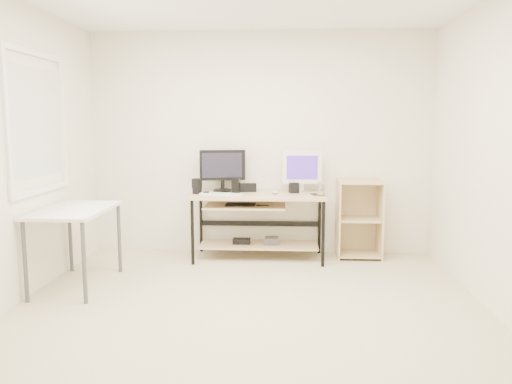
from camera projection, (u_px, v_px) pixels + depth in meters
The scene contains 16 objects.
room at pixel (231, 152), 3.96m from camera, with size 4.01×4.01×2.62m.
desk at pixel (256, 212), 5.66m from camera, with size 1.50×0.65×0.75m.
side_table at pixel (75, 217), 4.69m from camera, with size 0.60×1.00×0.75m.
shelf_unit at pixel (358, 218), 5.77m from camera, with size 0.50×0.40×0.90m.
black_monitor at pixel (222, 168), 5.81m from camera, with size 0.53×0.22×0.49m.
white_imac at pixel (302, 168), 5.73m from camera, with size 0.45×0.14×0.48m.
keyboard at pixel (221, 194), 5.57m from camera, with size 0.48×0.13×0.02m, color white.
mouse at pixel (275, 192), 5.64m from camera, with size 0.08×0.12×0.04m, color #BCBCC2.
center_speaker at pixel (248, 188), 5.81m from camera, with size 0.19×0.09×0.10m, color black.
speaker_left at pixel (197, 186), 5.63m from camera, with size 0.11×0.11×0.17m.
speaker_right at pixel (294, 188), 5.71m from camera, with size 0.10×0.10×0.12m, color black.
audio_controller at pixel (236, 186), 5.61m from camera, with size 0.09×0.05×0.18m, color black.
volume_puck at pixel (206, 193), 5.63m from camera, with size 0.07×0.07×0.03m, color black.
smartphone at pixel (315, 194), 5.57m from camera, with size 0.07×0.13×0.01m, color black.
coaster at pixel (321, 196), 5.47m from camera, with size 0.09×0.09×0.01m, color #9E7447.
drinking_glass at pixel (321, 189), 5.46m from camera, with size 0.07×0.07×0.15m, color white.
Camera 1 is at (0.28, -3.91, 1.55)m, focal length 35.00 mm.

